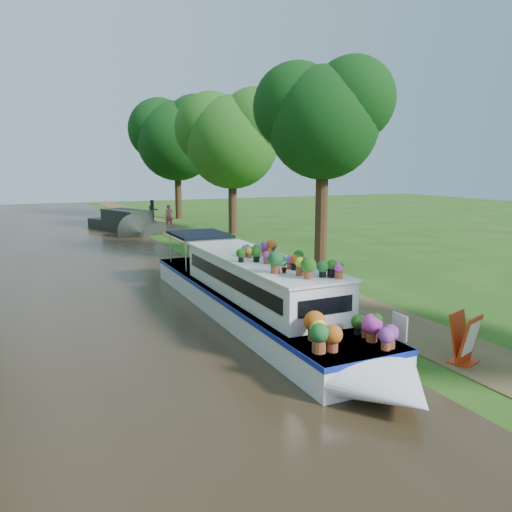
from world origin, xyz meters
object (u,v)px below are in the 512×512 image
at_px(second_boat, 126,223).
at_px(sandwich_board, 465,341).
at_px(pedestrian_pink, 169,216).
at_px(pedestrian_dark, 153,211).
at_px(plant_boat, 259,293).

relative_size(second_boat, sandwich_board, 7.20).
distance_m(pedestrian_pink, pedestrian_dark, 4.32).
bearing_deg(second_boat, plant_boat, -111.52).
xyz_separation_m(plant_boat, second_boat, (0.50, 22.41, -0.26)).
bearing_deg(second_boat, pedestrian_dark, 38.67).
xyz_separation_m(plant_boat, pedestrian_dark, (3.58, 27.52, 0.05)).
height_order(sandwich_board, pedestrian_pink, pedestrian_pink).
bearing_deg(sandwich_board, pedestrian_pink, 69.51).
bearing_deg(pedestrian_dark, plant_boat, -105.89).
distance_m(plant_boat, pedestrian_dark, 27.75).
height_order(sandwich_board, pedestrian_dark, pedestrian_dark).
relative_size(plant_boat, pedestrian_pink, 8.10).
height_order(pedestrian_pink, pedestrian_dark, pedestrian_dark).
relative_size(plant_boat, sandwich_board, 12.04).
bearing_deg(sandwich_board, plant_boat, 102.93).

